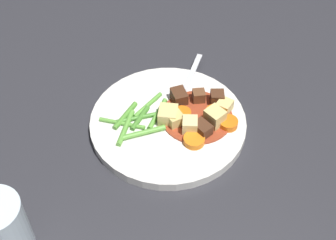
{
  "coord_description": "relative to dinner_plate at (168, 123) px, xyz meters",
  "views": [
    {
      "loc": [
        -0.16,
        -0.54,
        0.64
      ],
      "look_at": [
        0.0,
        0.0,
        0.02
      ],
      "focal_mm": 52.65,
      "sensor_mm": 36.0,
      "label": 1
    }
  ],
  "objects": [
    {
      "name": "ground_plane",
      "position": [
        0.0,
        0.0,
        -0.01
      ],
      "size": [
        3.0,
        3.0,
        0.0
      ],
      "primitive_type": "plane",
      "color": "#2D2D33"
    },
    {
      "name": "dinner_plate",
      "position": [
        0.0,
        0.0,
        0.0
      ],
      "size": [
        0.27,
        0.27,
        0.02
      ],
      "primitive_type": "cylinder",
      "color": "white",
      "rests_on": "ground_plane"
    },
    {
      "name": "stew_sauce",
      "position": [
        0.05,
        -0.01,
        0.01
      ],
      "size": [
        0.12,
        0.12,
        0.0
      ],
      "primitive_type": "cylinder",
      "color": "#93381E",
      "rests_on": "dinner_plate"
    },
    {
      "name": "carrot_slice_0",
      "position": [
        0.09,
        -0.04,
        0.01
      ],
      "size": [
        0.04,
        0.04,
        0.01
      ],
      "primitive_type": "cylinder",
      "rotation": [
        0.0,
        0.0,
        5.86
      ],
      "color": "orange",
      "rests_on": "dinner_plate"
    },
    {
      "name": "carrot_slice_1",
      "position": [
        0.03,
        0.0,
        0.01
      ],
      "size": [
        0.03,
        0.03,
        0.01
      ],
      "primitive_type": "cylinder",
      "rotation": [
        0.0,
        0.0,
        1.58
      ],
      "color": "orange",
      "rests_on": "dinner_plate"
    },
    {
      "name": "carrot_slice_2",
      "position": [
        0.03,
        -0.06,
        0.01
      ],
      "size": [
        0.05,
        0.05,
        0.01
      ],
      "primitive_type": "cylinder",
      "rotation": [
        0.0,
        0.0,
        2.26
      ],
      "color": "orange",
      "rests_on": "dinner_plate"
    },
    {
      "name": "carrot_slice_3",
      "position": [
        0.08,
        -0.01,
        0.01
      ],
      "size": [
        0.04,
        0.04,
        0.01
      ],
      "primitive_type": "cylinder",
      "rotation": [
        0.0,
        0.0,
        2.14
      ],
      "color": "orange",
      "rests_on": "dinner_plate"
    },
    {
      "name": "potato_chunk_0",
      "position": [
        0.01,
        -0.01,
        0.02
      ],
      "size": [
        0.03,
        0.03,
        0.02
      ],
      "primitive_type": "cube",
      "rotation": [
        0.0,
        0.0,
        1.78
      ],
      "color": "#DBBC6B",
      "rests_on": "dinner_plate"
    },
    {
      "name": "potato_chunk_1",
      "position": [
        -0.0,
        0.0,
        0.02
      ],
      "size": [
        0.04,
        0.04,
        0.02
      ],
      "primitive_type": "cube",
      "rotation": [
        0.0,
        0.0,
        2.72
      ],
      "color": "#E5CC7A",
      "rests_on": "dinner_plate"
    },
    {
      "name": "potato_chunk_2",
      "position": [
        0.07,
        -0.03,
        0.02
      ],
      "size": [
        0.04,
        0.04,
        0.03
      ],
      "primitive_type": "cube",
      "rotation": [
        0.0,
        0.0,
        5.16
      ],
      "color": "#E5CC7A",
      "rests_on": "dinner_plate"
    },
    {
      "name": "potato_chunk_3",
      "position": [
        0.1,
        -0.01,
        0.02
      ],
      "size": [
        0.03,
        0.03,
        0.02
      ],
      "primitive_type": "cube",
      "rotation": [
        0.0,
        0.0,
        5.44
      ],
      "color": "#E5CC7A",
      "rests_on": "dinner_plate"
    },
    {
      "name": "potato_chunk_4",
      "position": [
        0.03,
        -0.03,
        0.02
      ],
      "size": [
        0.03,
        0.03,
        0.03
      ],
      "primitive_type": "cube",
      "rotation": [
        0.0,
        0.0,
        4.38
      ],
      "color": "#EAD68C",
      "rests_on": "dinner_plate"
    },
    {
      "name": "meat_chunk_0",
      "position": [
        0.09,
        0.01,
        0.02
      ],
      "size": [
        0.03,
        0.03,
        0.03
      ],
      "primitive_type": "cube",
      "rotation": [
        0.0,
        0.0,
        1.28
      ],
      "color": "#4C2B19",
      "rests_on": "dinner_plate"
    },
    {
      "name": "meat_chunk_1",
      "position": [
        0.05,
        -0.04,
        0.02
      ],
      "size": [
        0.03,
        0.04,
        0.02
      ],
      "primitive_type": "cube",
      "rotation": [
        0.0,
        0.0,
        5.14
      ],
      "color": "#4C2B19",
      "rests_on": "dinner_plate"
    },
    {
      "name": "meat_chunk_2",
      "position": [
        0.06,
        0.03,
        0.02
      ],
      "size": [
        0.02,
        0.02,
        0.02
      ],
      "primitive_type": "cube",
      "rotation": [
        0.0,
        0.0,
        6.11
      ],
      "color": "brown",
      "rests_on": "dinner_plate"
    },
    {
      "name": "meat_chunk_3",
      "position": [
        0.03,
        0.04,
        0.02
      ],
      "size": [
        0.03,
        0.03,
        0.02
      ],
      "primitive_type": "cube",
      "rotation": [
        0.0,
        0.0,
        0.04
      ],
      "color": "#4C2B19",
      "rests_on": "dinner_plate"
    },
    {
      "name": "green_bean_0",
      "position": [
        -0.02,
        0.04,
        0.01
      ],
      "size": [
        0.06,
        0.05,
        0.01
      ],
      "primitive_type": "cylinder",
      "rotation": [
        0.0,
        1.57,
        3.75
      ],
      "color": "#66AD42",
      "rests_on": "dinner_plate"
    },
    {
      "name": "green_bean_1",
      "position": [
        -0.01,
        0.01,
        0.01
      ],
      "size": [
        0.05,
        0.06,
        0.01
      ],
      "primitive_type": "cylinder",
      "rotation": [
        0.0,
        1.57,
        4.05
      ],
      "color": "#66AD42",
      "rests_on": "dinner_plate"
    },
    {
      "name": "green_bean_2",
      "position": [
        -0.04,
        0.02,
        0.01
      ],
      "size": [
        0.09,
        0.01,
        0.01
      ],
      "primitive_type": "cylinder",
      "rotation": [
        0.0,
        1.57,
        3.12
      ],
      "color": "#4C8E33",
      "rests_on": "dinner_plate"
    },
    {
      "name": "green_bean_3",
      "position": [
        -0.08,
        0.01,
        0.01
      ],
      "size": [
        0.07,
        0.05,
        0.01
      ],
      "primitive_type": "cylinder",
      "rotation": [
        0.0,
        1.57,
        2.6
      ],
      "color": "#66AD42",
      "rests_on": "dinner_plate"
    },
    {
      "name": "green_bean_4",
      "position": [
        -0.07,
        -0.0,
        0.01
      ],
      "size": [
        0.05,
        0.07,
        0.01
      ],
      "primitive_type": "cylinder",
      "rotation": [
        0.0,
        1.57,
        4.18
      ],
      "color": "#66AD42",
      "rests_on": "dinner_plate"
    },
    {
      "name": "green_bean_5",
      "position": [
        -0.05,
        0.01,
        0.01
      ],
      "size": [
        0.04,
        0.05,
        0.01
      ],
      "primitive_type": "cylinder",
      "rotation": [
        0.0,
        1.57,
        3.97
      ],
      "color": "#4C8E33",
      "rests_on": "dinner_plate"
    },
    {
      "name": "green_bean_6",
      "position": [
        -0.07,
        0.03,
        0.01
      ],
      "size": [
        0.05,
        0.05,
        0.01
      ],
      "primitive_type": "cylinder",
      "rotation": [
        0.0,
        1.57,
        3.91
      ],
      "color": "#599E38",
      "rests_on": "dinner_plate"
    },
    {
      "name": "green_bean_7",
      "position": [
        -0.05,
        -0.02,
        0.01
      ],
      "size": [
        0.07,
        0.01,
        0.01
      ],
      "primitive_type": "cylinder",
      "rotation": [
        0.0,
        1.57,
        3.17
      ],
      "color": "#66AD42",
      "rests_on": "dinner_plate"
    },
    {
      "name": "fork",
      "position": [
        0.05,
        0.07,
        0.01
      ],
      "size": [
        0.11,
        0.15,
        0.0
      ],
      "color": "silver",
      "rests_on": "dinner_plate"
    },
    {
      "name": "water_glass",
      "position": [
        -0.28,
        -0.15,
        0.04
      ],
      "size": [
        0.07,
        0.07,
        0.1
      ],
      "primitive_type": "cylinder",
      "color": "silver",
      "rests_on": "ground_plane"
    }
  ]
}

